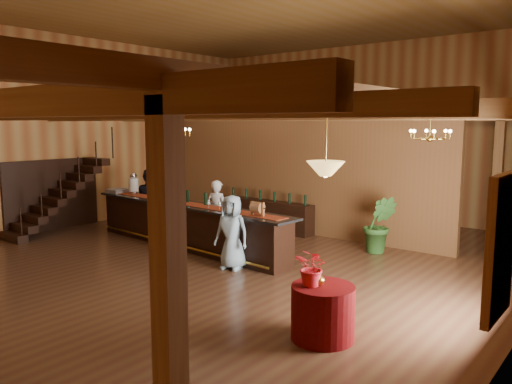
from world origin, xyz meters
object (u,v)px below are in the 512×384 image
Objects in this scene: tasting_bar at (187,225)px; backbar_shelf at (267,215)px; raffle_drum at (257,208)px; chandelier_left at (173,132)px; guest at (232,232)px; beverage_dispenser at (134,184)px; bartender at (217,212)px; pendant_lamp at (326,168)px; staff_second at (150,200)px; round_table at (323,312)px; floor_plant at (379,224)px; chandelier_right at (430,134)px.

backbar_shelf is at bearing 88.26° from tasting_bar.
chandelier_left reaches higher than raffle_drum.
chandelier_left reaches higher than guest.
beverage_dispenser is 0.75× the size of chandelier_left.
raffle_drum is 0.21× the size of bartender.
tasting_bar is 2.88m from backbar_shelf.
raffle_drum is 0.38× the size of pendant_lamp.
chandelier_left is at bearing 76.17° from bartender.
staff_second reaches higher than backbar_shelf.
round_table is 0.66× the size of floor_plant.
chandelier_right is 0.52× the size of guest.
pendant_lamp is at bearing -37.27° from raffle_drum.
staff_second is (-2.46, -2.19, 0.46)m from backbar_shelf.
chandelier_left reaches higher than backbar_shelf.
chandelier_right is 0.89× the size of pendant_lamp.
tasting_bar is at bearing 150.08° from guest.
round_table is at bearing -73.83° from floor_plant.
chandelier_right reaches higher than floor_plant.
raffle_drum is (2.37, -0.22, 0.71)m from tasting_bar.
round_table is 1.11× the size of chandelier_left.
chandelier_right reaches higher than round_table.
chandelier_left is 2.77m from guest.
chandelier_right is 4.39m from guest.
pendant_lamp is at bearing -73.83° from floor_plant.
round_table is 0.51× the size of staff_second.
floor_plant is (1.84, 3.09, -0.10)m from guest.
floor_plant is at bearing -4.70° from backbar_shelf.
staff_second is at bearing 157.25° from round_table.
backbar_shelf is at bearing 105.02° from guest.
tasting_bar reaches higher than backbar_shelf.
staff_second reaches higher than raffle_drum.
pendant_lamp is at bearing -40.34° from guest.
chandelier_right is at bearing -34.08° from floor_plant.
raffle_drum is 3.10m from floor_plant.
pendant_lamp is at bearing -20.79° from tasting_bar.
beverage_dispenser is 7.84m from chandelier_right.
beverage_dispenser is 0.34× the size of staff_second.
backbar_shelf is 5.75m from chandelier_right.
guest is at bearing -60.86° from backbar_shelf.
chandelier_right is (5.03, -1.41, 2.39)m from backbar_shelf.
raffle_drum is at bearing 8.98° from chandelier_left.
raffle_drum is at bearing -120.34° from floor_plant.
round_table is 5.97m from bartender.
round_table is at bearing 138.58° from bartender.
chandelier_right reaches higher than backbar_shelf.
raffle_drum is 2.32m from bartender.
chandelier_left is at bearing -158.52° from chandelier_right.
beverage_dispenser is 0.37× the size of bartender.
bartender reaches higher than guest.
chandelier_right reaches higher than raffle_drum.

